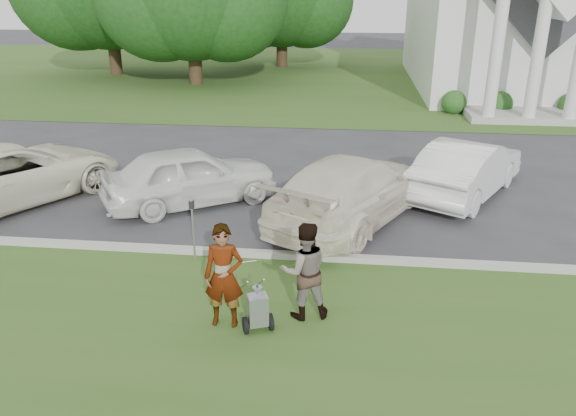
% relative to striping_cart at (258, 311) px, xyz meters
% --- Properties ---
extents(ground, '(120.00, 120.00, 0.00)m').
position_rel_striping_cart_xyz_m(ground, '(0.45, 2.12, -0.39)').
color(ground, '#333335').
rests_on(ground, ground).
extents(grass_strip, '(80.00, 7.00, 0.01)m').
position_rel_striping_cart_xyz_m(grass_strip, '(0.45, -0.88, -0.38)').
color(grass_strip, '#31541D').
rests_on(grass_strip, ground).
extents(church_lawn, '(80.00, 30.00, 0.01)m').
position_rel_striping_cart_xyz_m(church_lawn, '(0.45, 29.12, -0.38)').
color(church_lawn, '#31541D').
rests_on(church_lawn, ground).
extents(curb, '(80.00, 0.18, 0.15)m').
position_rel_striping_cart_xyz_m(curb, '(0.45, 2.67, -0.31)').
color(curb, '#9E9E93').
rests_on(curb, ground).
extents(striping_cart, '(0.72, 1.05, 0.91)m').
position_rel_striping_cart_xyz_m(striping_cart, '(0.00, 0.00, 0.00)').
color(striping_cart, black).
rests_on(striping_cart, ground).
extents(person_left, '(0.67, 0.45, 1.81)m').
position_rel_striping_cart_xyz_m(person_left, '(-0.58, 0.14, 0.52)').
color(person_left, '#999999').
rests_on(person_left, ground).
extents(person_right, '(1.00, 0.87, 1.75)m').
position_rel_striping_cart_xyz_m(person_right, '(0.72, 0.54, 0.48)').
color(person_right, '#999999').
rests_on(person_right, ground).
extents(parking_meter_near, '(0.10, 0.09, 1.36)m').
position_rel_striping_cart_xyz_m(parking_meter_near, '(-1.73, 2.40, 0.47)').
color(parking_meter_near, '#96999F').
rests_on(parking_meter_near, ground).
extents(car_a, '(5.09, 6.12, 1.55)m').
position_rel_striping_cart_xyz_m(car_a, '(-7.33, 5.25, 0.39)').
color(car_a, '#ECE8C8').
rests_on(car_a, ground).
extents(car_b, '(4.76, 3.98, 1.53)m').
position_rel_striping_cart_xyz_m(car_b, '(-2.68, 5.58, 0.38)').
color(car_b, white).
rests_on(car_b, ground).
extents(car_c, '(4.51, 5.95, 1.61)m').
position_rel_striping_cart_xyz_m(car_c, '(1.49, 4.93, 0.41)').
color(car_c, '#EFE5CB').
rests_on(car_c, ground).
extents(car_d, '(3.73, 4.86, 1.54)m').
position_rel_striping_cart_xyz_m(car_d, '(4.56, 7.04, 0.38)').
color(car_d, white).
rests_on(car_d, ground).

